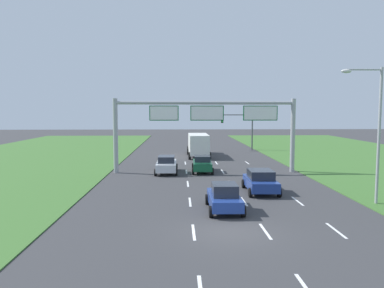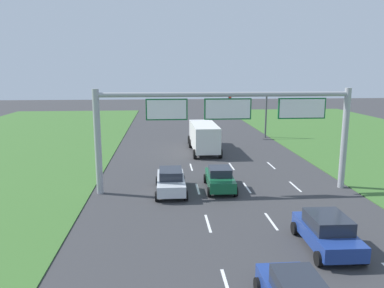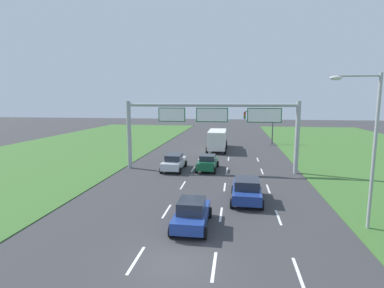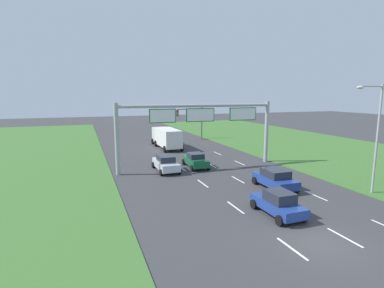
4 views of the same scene
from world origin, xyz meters
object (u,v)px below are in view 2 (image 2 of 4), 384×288
object	(u,v)px
box_truck	(203,135)
car_lead_silver	(171,181)
car_mid_lane	(220,178)
car_near_red	(327,231)
sign_gantry	(228,119)
traffic_light_mast	(251,106)

from	to	relation	value
box_truck	car_lead_silver	bearing A→B (deg)	-106.05
car_mid_lane	box_truck	world-z (taller)	box_truck
car_lead_silver	car_mid_lane	bearing A→B (deg)	7.03
car_near_red	sign_gantry	bearing A→B (deg)	110.90
sign_gantry	traffic_light_mast	distance (m)	21.02
car_lead_silver	traffic_light_mast	world-z (taller)	traffic_light_mast
sign_gantry	traffic_light_mast	world-z (taller)	sign_gantry
car_near_red	sign_gantry	world-z (taller)	sign_gantry
car_near_red	traffic_light_mast	size ratio (longest dim) A/B	0.76
car_mid_lane	sign_gantry	size ratio (longest dim) A/B	0.25
box_truck	sign_gantry	distance (m)	13.44
box_truck	sign_gantry	bearing A→B (deg)	-89.65
sign_gantry	box_truck	bearing A→B (deg)	90.95
car_near_red	box_truck	xyz separation A→B (m)	(-3.40, 21.88, 0.78)
car_near_red	car_mid_lane	world-z (taller)	car_near_red
car_lead_silver	box_truck	distance (m)	13.68
box_truck	sign_gantry	xyz separation A→B (m)	(0.22, -13.01, 3.35)
car_lead_silver	car_mid_lane	distance (m)	3.44
car_lead_silver	car_mid_lane	xyz separation A→B (m)	(3.42, 0.43, -0.03)
car_mid_lane	box_truck	xyz separation A→B (m)	(0.22, 12.74, 0.83)
car_lead_silver	car_mid_lane	size ratio (longest dim) A/B	1.05
car_near_red	car_lead_silver	world-z (taller)	car_near_red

